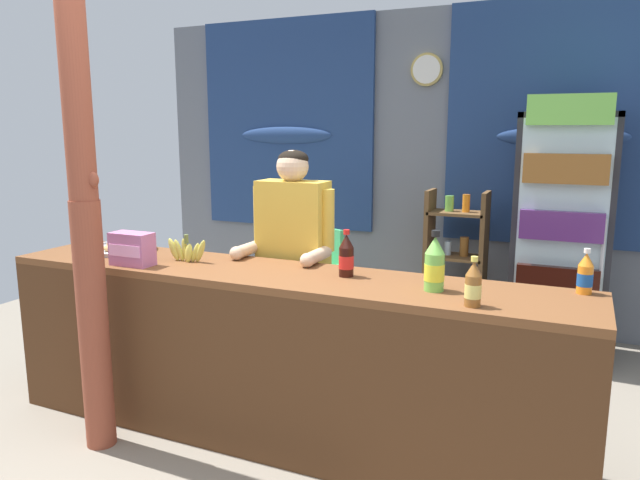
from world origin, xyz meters
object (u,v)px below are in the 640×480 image
object	(u,v)px
stall_counter	(267,343)
banana_bunch	(187,251)
soda_bottle_lime_soda	(435,265)
pastry_tray	(121,248)
drink_fridge	(563,219)
soda_bottle_cola	(346,257)
bottle_shelf_rack	(455,260)
snack_box_wafer	(132,249)
shopkeeper	(293,246)
soda_bottle_orange_soda	(585,275)
plastic_lawn_chair	(314,272)
timber_post	(85,211)
soda_bottle_iced_tea	(473,285)

from	to	relation	value
stall_counter	banana_bunch	xyz separation A→B (m)	(-0.59, 0.14, 0.42)
stall_counter	soda_bottle_lime_soda	xyz separation A→B (m)	(0.84, 0.10, 0.48)
stall_counter	pastry_tray	world-z (taller)	pastry_tray
drink_fridge	banana_bunch	world-z (taller)	drink_fridge
drink_fridge	soda_bottle_cola	xyz separation A→B (m)	(-0.96, -1.82, 0.00)
stall_counter	bottle_shelf_rack	bearing A→B (deg)	76.07
drink_fridge	snack_box_wafer	xyz separation A→B (m)	(-2.13, -2.06, -0.01)
shopkeeper	drink_fridge	bearing A→B (deg)	45.05
soda_bottle_orange_soda	banana_bunch	bearing A→B (deg)	-174.63
soda_bottle_cola	soda_bottle_orange_soda	distance (m)	1.12
plastic_lawn_chair	soda_bottle_cola	distance (m)	1.97
timber_post	drink_fridge	world-z (taller)	timber_post
pastry_tray	banana_bunch	world-z (taller)	banana_bunch
bottle_shelf_rack	pastry_tray	distance (m)	2.59
shopkeeper	soda_bottle_orange_soda	size ratio (longest dim) A/B	7.39
stall_counter	soda_bottle_orange_soda	xyz separation A→B (m)	(1.48, 0.33, 0.44)
timber_post	banana_bunch	distance (m)	0.61
drink_fridge	soda_bottle_lime_soda	distance (m)	1.96
plastic_lawn_chair	snack_box_wafer	size ratio (longest dim) A/B	3.65
pastry_tray	banana_bunch	size ratio (longest dim) A/B	1.56
drink_fridge	pastry_tray	xyz separation A→B (m)	(-2.46, -1.79, -0.08)
pastry_tray	soda_bottle_lime_soda	bearing A→B (deg)	-3.28
soda_bottle_lime_soda	soda_bottle_orange_soda	bearing A→B (deg)	19.87
drink_fridge	banana_bunch	distance (m)	2.67
drink_fridge	soda_bottle_orange_soda	world-z (taller)	drink_fridge
drink_fridge	soda_bottle_iced_tea	distance (m)	2.10
bottle_shelf_rack	stall_counter	bearing A→B (deg)	-103.93
shopkeeper	soda_bottle_lime_soda	distance (m)	1.07
soda_bottle_lime_soda	banana_bunch	size ratio (longest dim) A/B	1.05
soda_bottle_lime_soda	banana_bunch	distance (m)	1.43
plastic_lawn_chair	soda_bottle_orange_soda	bearing A→B (deg)	-36.17
drink_fridge	banana_bunch	xyz separation A→B (m)	(-1.91, -1.87, -0.04)
bottle_shelf_rack	soda_bottle_cola	bearing A→B (deg)	-94.94
stall_counter	shopkeeper	xyz separation A→B (m)	(-0.12, 0.55, 0.41)
drink_fridge	bottle_shelf_rack	distance (m)	0.90
shopkeeper	timber_post	bearing A→B (deg)	-128.36
timber_post	soda_bottle_iced_tea	distance (m)	1.92
stall_counter	plastic_lawn_chair	size ratio (longest dim) A/B	3.72
stall_counter	timber_post	xyz separation A→B (m)	(-0.84, -0.35, 0.69)
banana_bunch	pastry_tray	bearing A→B (deg)	172.11
soda_bottle_lime_soda	soda_bottle_iced_tea	world-z (taller)	soda_bottle_lime_soda
stall_counter	snack_box_wafer	distance (m)	0.92
bottle_shelf_rack	soda_bottle_lime_soda	distance (m)	2.13
timber_post	pastry_tray	distance (m)	0.71
plastic_lawn_chair	soda_bottle_iced_tea	bearing A→B (deg)	-49.69
plastic_lawn_chair	soda_bottle_orange_soda	xyz separation A→B (m)	(2.05, -1.50, 0.53)
snack_box_wafer	pastry_tray	xyz separation A→B (m)	(-0.33, 0.27, -0.07)
soda_bottle_lime_soda	snack_box_wafer	size ratio (longest dim) A/B	1.21
pastry_tray	soda_bottle_iced_tea	bearing A→B (deg)	-7.58
drink_fridge	bottle_shelf_rack	size ratio (longest dim) A/B	1.59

